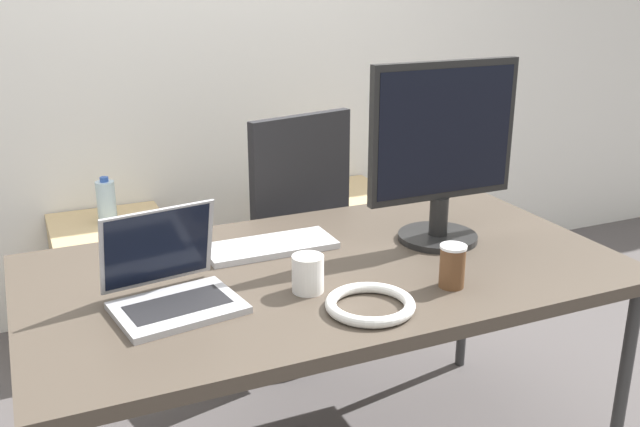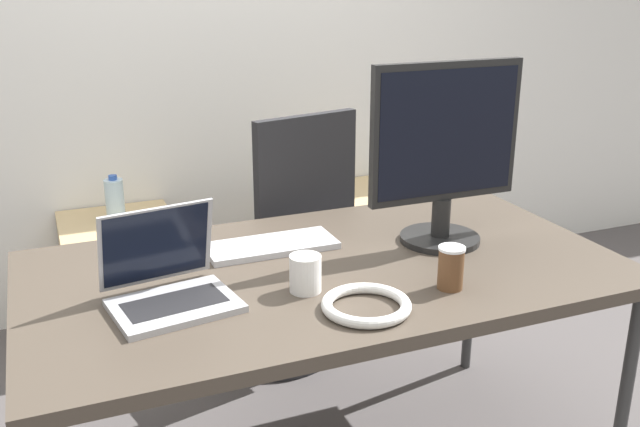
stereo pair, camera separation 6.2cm
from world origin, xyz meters
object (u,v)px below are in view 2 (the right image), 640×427
at_px(water_bottle, 115,200).
at_px(cable_coil, 366,305).
at_px(coffee_cup_brown, 451,268).
at_px(laptop_center, 168,284).
at_px(coffee_cup_white, 305,274).
at_px(monitor, 445,153).
at_px(cabinet_left, 123,279).
at_px(cabinet_right, 348,245).
at_px(keyboard, 271,246).
at_px(office_chair, 281,268).

xyz_separation_m(water_bottle, cable_coil, (0.45, -1.57, 0.13)).
xyz_separation_m(coffee_cup_brown, cable_coil, (-0.27, -0.03, -0.05)).
height_order(laptop_center, coffee_cup_white, laptop_center).
relative_size(water_bottle, laptop_center, 0.61).
bearing_deg(coffee_cup_white, coffee_cup_brown, -19.62).
xyz_separation_m(water_bottle, monitor, (0.89, -1.22, 0.41)).
bearing_deg(coffee_cup_white, cable_coil, -58.40).
relative_size(cabinet_left, cabinet_right, 1.00).
bearing_deg(cabinet_right, laptop_center, -130.31).
xyz_separation_m(water_bottle, laptop_center, (-0.01, -1.33, 0.17)).
bearing_deg(keyboard, water_bottle, 108.65).
xyz_separation_m(laptop_center, monitor, (0.90, 0.11, 0.24)).
relative_size(office_chair, cable_coil, 4.63).
xyz_separation_m(keyboard, cable_coil, (0.09, -0.50, 0.00)).
relative_size(office_chair, keyboard, 2.66).
bearing_deg(cabinet_left, water_bottle, 90.00).
xyz_separation_m(cabinet_right, water_bottle, (-1.12, 0.00, 0.37)).
relative_size(cabinet_left, coffee_cup_white, 5.30).
bearing_deg(coffee_cup_white, monitor, 19.11).
relative_size(office_chair, water_bottle, 5.20).
xyz_separation_m(water_bottle, coffee_cup_brown, (0.73, -1.54, 0.18)).
bearing_deg(water_bottle, cabinet_left, -90.00).
distance_m(monitor, keyboard, 0.62).
bearing_deg(cabinet_right, monitor, -100.59).
height_order(cabinet_left, water_bottle, water_bottle).
height_order(monitor, coffee_cup_brown, monitor).
height_order(office_chair, cabinet_left, office_chair).
relative_size(keyboard, cable_coil, 1.74).
height_order(cabinet_right, monitor, monitor).
relative_size(water_bottle, monitor, 0.36).
relative_size(water_bottle, coffee_cup_white, 2.02).
xyz_separation_m(office_chair, cabinet_right, (0.51, 0.46, -0.14)).
bearing_deg(coffee_cup_brown, laptop_center, 164.28).
bearing_deg(keyboard, monitor, -15.41).
bearing_deg(cable_coil, office_chair, 82.36).
height_order(coffee_cup_white, coffee_cup_brown, coffee_cup_brown).
distance_m(office_chair, cabinet_left, 0.77).
height_order(laptop_center, monitor, monitor).
bearing_deg(keyboard, laptop_center, -144.99).
relative_size(keyboard, coffee_cup_white, 3.95).
bearing_deg(keyboard, cable_coil, -79.65).
bearing_deg(cabinet_left, laptop_center, -90.44).
relative_size(office_chair, monitor, 1.89).
bearing_deg(cabinet_left, coffee_cup_white, -76.00).
bearing_deg(laptop_center, monitor, 7.25).
bearing_deg(laptop_center, cabinet_right, 49.69).
xyz_separation_m(cabinet_left, keyboard, (0.36, -1.07, 0.50)).
bearing_deg(cabinet_left, keyboard, -71.31).
height_order(coffee_cup_brown, cable_coil, coffee_cup_brown).
xyz_separation_m(keyboard, coffee_cup_white, (-0.01, -0.33, 0.04)).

